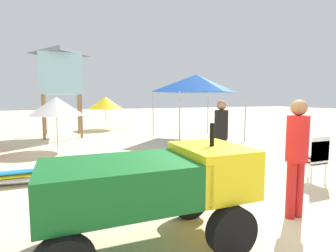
{
  "coord_description": "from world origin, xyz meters",
  "views": [
    {
      "loc": [
        -2.56,
        -3.24,
        1.83
      ],
      "look_at": [
        0.31,
        3.75,
        1.03
      ],
      "focal_mm": 28.82,
      "sensor_mm": 36.0,
      "label": 1
    }
  ],
  "objects_px": {
    "lifeguard_near_right": "(297,150)",
    "beach_umbrella_mid": "(105,103)",
    "popup_canopy": "(196,83)",
    "stacked_plastic_chairs": "(315,155)",
    "cooler_box": "(217,157)",
    "lifeguard_tower": "(61,70)",
    "utility_cart": "(154,184)",
    "surfboard_pile": "(13,178)",
    "beach_umbrella_far": "(56,106)",
    "lifeguard_near_left": "(221,132)"
  },
  "relations": [
    {
      "from": "lifeguard_near_right",
      "to": "beach_umbrella_mid",
      "type": "distance_m",
      "value": 12.89
    },
    {
      "from": "popup_canopy",
      "to": "beach_umbrella_mid",
      "type": "xyz_separation_m",
      "value": [
        -3.09,
        5.26,
        -0.93
      ]
    },
    {
      "from": "stacked_plastic_chairs",
      "to": "cooler_box",
      "type": "relative_size",
      "value": 1.77
    },
    {
      "from": "stacked_plastic_chairs",
      "to": "lifeguard_near_right",
      "type": "bearing_deg",
      "value": -148.11
    },
    {
      "from": "beach_umbrella_mid",
      "to": "cooler_box",
      "type": "xyz_separation_m",
      "value": [
        1.41,
        -9.63,
        -1.3
      ]
    },
    {
      "from": "lifeguard_near_right",
      "to": "lifeguard_tower",
      "type": "distance_m",
      "value": 11.25
    },
    {
      "from": "utility_cart",
      "to": "surfboard_pile",
      "type": "xyz_separation_m",
      "value": [
        -1.96,
        3.3,
        -0.63
      ]
    },
    {
      "from": "lifeguard_tower",
      "to": "beach_umbrella_far",
      "type": "bearing_deg",
      "value": -94.16
    },
    {
      "from": "surfboard_pile",
      "to": "utility_cart",
      "type": "bearing_deg",
      "value": -59.33
    },
    {
      "from": "surfboard_pile",
      "to": "beach_umbrella_far",
      "type": "relative_size",
      "value": 1.35
    },
    {
      "from": "beach_umbrella_mid",
      "to": "cooler_box",
      "type": "distance_m",
      "value": 9.81
    },
    {
      "from": "beach_umbrella_mid",
      "to": "lifeguard_near_right",
      "type": "bearing_deg",
      "value": -86.83
    },
    {
      "from": "utility_cart",
      "to": "lifeguard_tower",
      "type": "bearing_deg",
      "value": 94.47
    },
    {
      "from": "lifeguard_near_right",
      "to": "stacked_plastic_chairs",
      "type": "bearing_deg",
      "value": 31.89
    },
    {
      "from": "surfboard_pile",
      "to": "popup_canopy",
      "type": "distance_m",
      "value": 8.16
    },
    {
      "from": "surfboard_pile",
      "to": "beach_umbrella_mid",
      "type": "relative_size",
      "value": 1.24
    },
    {
      "from": "lifeguard_near_right",
      "to": "lifeguard_tower",
      "type": "height_order",
      "value": "lifeguard_tower"
    },
    {
      "from": "stacked_plastic_chairs",
      "to": "cooler_box",
      "type": "distance_m",
      "value": 2.42
    },
    {
      "from": "surfboard_pile",
      "to": "lifeguard_near_left",
      "type": "relative_size",
      "value": 1.42
    },
    {
      "from": "beach_umbrella_far",
      "to": "cooler_box",
      "type": "xyz_separation_m",
      "value": [
        4.03,
        -3.97,
        -1.31
      ]
    },
    {
      "from": "surfboard_pile",
      "to": "popup_canopy",
      "type": "relative_size",
      "value": 0.83
    },
    {
      "from": "beach_umbrella_far",
      "to": "cooler_box",
      "type": "distance_m",
      "value": 5.81
    },
    {
      "from": "surfboard_pile",
      "to": "lifeguard_near_left",
      "type": "xyz_separation_m",
      "value": [
        4.48,
        -0.93,
        0.86
      ]
    },
    {
      "from": "lifeguard_near_left",
      "to": "lifeguard_near_right",
      "type": "distance_m",
      "value": 2.45
    },
    {
      "from": "utility_cart",
      "to": "beach_umbrella_far",
      "type": "height_order",
      "value": "beach_umbrella_far"
    },
    {
      "from": "stacked_plastic_chairs",
      "to": "popup_canopy",
      "type": "distance_m",
      "value": 6.81
    },
    {
      "from": "lifeguard_near_right",
      "to": "beach_umbrella_mid",
      "type": "bearing_deg",
      "value": 93.17
    },
    {
      "from": "utility_cart",
      "to": "cooler_box",
      "type": "xyz_separation_m",
      "value": [
        2.95,
        3.17,
        -0.57
      ]
    },
    {
      "from": "lifeguard_tower",
      "to": "cooler_box",
      "type": "height_order",
      "value": "lifeguard_tower"
    },
    {
      "from": "lifeguard_near_left",
      "to": "popup_canopy",
      "type": "height_order",
      "value": "popup_canopy"
    },
    {
      "from": "popup_canopy",
      "to": "utility_cart",
      "type": "bearing_deg",
      "value": -121.58
    },
    {
      "from": "lifeguard_near_left",
      "to": "beach_umbrella_far",
      "type": "distance_m",
      "value": 6.0
    },
    {
      "from": "lifeguard_near_left",
      "to": "cooler_box",
      "type": "distance_m",
      "value": 1.21
    },
    {
      "from": "surfboard_pile",
      "to": "lifeguard_near_right",
      "type": "bearing_deg",
      "value": -38.58
    },
    {
      "from": "surfboard_pile",
      "to": "stacked_plastic_chairs",
      "type": "bearing_deg",
      "value": -21.03
    },
    {
      "from": "surfboard_pile",
      "to": "beach_umbrella_mid",
      "type": "distance_m",
      "value": 10.21
    },
    {
      "from": "stacked_plastic_chairs",
      "to": "beach_umbrella_far",
      "type": "distance_m",
      "value": 8.0
    },
    {
      "from": "surfboard_pile",
      "to": "popup_canopy",
      "type": "height_order",
      "value": "popup_canopy"
    },
    {
      "from": "surfboard_pile",
      "to": "beach_umbrella_mid",
      "type": "height_order",
      "value": "beach_umbrella_mid"
    },
    {
      "from": "utility_cart",
      "to": "cooler_box",
      "type": "bearing_deg",
      "value": 47.04
    },
    {
      "from": "lifeguard_near_left",
      "to": "beach_umbrella_mid",
      "type": "height_order",
      "value": "beach_umbrella_mid"
    },
    {
      "from": "lifeguard_near_left",
      "to": "beach_umbrella_mid",
      "type": "distance_m",
      "value": 10.48
    },
    {
      "from": "beach_umbrella_far",
      "to": "beach_umbrella_mid",
      "type": "bearing_deg",
      "value": 65.16
    },
    {
      "from": "utility_cart",
      "to": "lifeguard_near_left",
      "type": "height_order",
      "value": "lifeguard_near_left"
    },
    {
      "from": "lifeguard_near_right",
      "to": "surfboard_pile",
      "type": "bearing_deg",
      "value": 141.42
    },
    {
      "from": "beach_umbrella_far",
      "to": "cooler_box",
      "type": "bearing_deg",
      "value": -44.55
    },
    {
      "from": "stacked_plastic_chairs",
      "to": "beach_umbrella_mid",
      "type": "distance_m",
      "value": 12.07
    },
    {
      "from": "utility_cart",
      "to": "lifeguard_near_left",
      "type": "bearing_deg",
      "value": 43.21
    },
    {
      "from": "lifeguard_near_right",
      "to": "cooler_box",
      "type": "distance_m",
      "value": 3.41
    },
    {
      "from": "lifeguard_tower",
      "to": "beach_umbrella_far",
      "type": "relative_size",
      "value": 2.28
    }
  ]
}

